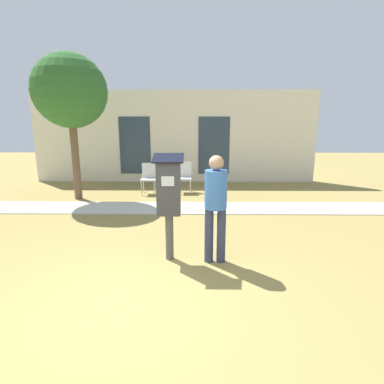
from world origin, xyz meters
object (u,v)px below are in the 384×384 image
(outdoor_chair_left, at_px, (149,176))
(outdoor_chair_middle, at_px, (184,175))
(parking_meter, at_px, (169,193))
(person_standing, at_px, (216,201))

(outdoor_chair_left, xyz_separation_m, outdoor_chair_middle, (1.04, 0.20, 0.00))
(outdoor_chair_left, bearing_deg, outdoor_chair_middle, 32.65)
(outdoor_chair_left, height_order, outdoor_chair_middle, same)
(parking_meter, xyz_separation_m, outdoor_chair_middle, (0.04, 4.74, -0.49))
(person_standing, distance_m, outdoor_chair_middle, 4.88)
(parking_meter, height_order, outdoor_chair_middle, parking_meter)
(person_standing, xyz_separation_m, outdoor_chair_middle, (-0.63, 4.82, -0.40))
(parking_meter, bearing_deg, person_standing, -7.31)
(person_standing, height_order, outdoor_chair_left, person_standing)
(outdoor_chair_middle, bearing_deg, outdoor_chair_left, -166.20)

